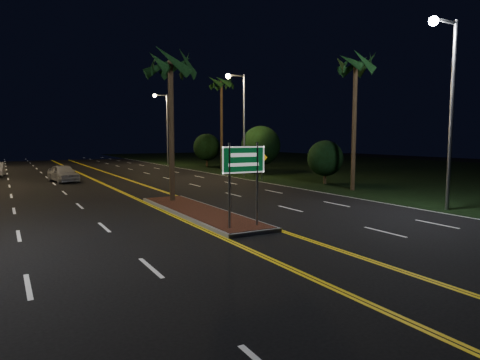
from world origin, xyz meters
TOP-DOWN VIEW (x-y plane):
  - ground at (0.00, 0.00)m, footprint 120.00×120.00m
  - grass_right at (30.00, 25.00)m, footprint 40.00×110.00m
  - median_island at (0.00, 7.00)m, footprint 2.25×10.25m
  - highway_sign at (0.00, 2.80)m, footprint 1.80×0.08m
  - streetlight_right_near at (10.61, 2.00)m, footprint 1.91×0.44m
  - streetlight_right_mid at (10.61, 22.00)m, footprint 1.91×0.44m
  - streetlight_right_far at (10.61, 42.00)m, footprint 1.91×0.44m
  - palm_median at (0.00, 10.50)m, footprint 2.40×2.40m
  - palm_right_near at (12.50, 10.00)m, footprint 2.40×2.40m
  - palm_right_far at (12.80, 30.00)m, footprint 2.40×2.40m
  - shrub_near at (13.50, 14.00)m, footprint 2.70×2.70m
  - shrub_mid at (14.00, 24.00)m, footprint 3.78×3.78m
  - shrub_far at (13.80, 36.00)m, footprint 3.24×3.24m
  - car_near at (-3.69, 25.24)m, footprint 2.85×5.14m
  - warning_sign at (10.80, 18.68)m, footprint 0.99×0.09m

SIDE VIEW (x-z plane):
  - ground at x=0.00m, z-range 0.00..0.00m
  - grass_right at x=30.00m, z-range 0.00..0.01m
  - median_island at x=0.00m, z-range 0.00..0.17m
  - car_near at x=-3.69m, z-range 0.00..1.62m
  - warning_sign at x=10.80m, z-range 0.35..2.71m
  - shrub_near at x=13.50m, z-range 0.30..3.60m
  - shrub_far at x=13.80m, z-range 0.36..4.32m
  - highway_sign at x=0.00m, z-range 0.80..4.00m
  - shrub_mid at x=14.00m, z-range 0.42..5.04m
  - streetlight_right_near at x=10.61m, z-range 1.16..10.16m
  - streetlight_right_mid at x=10.61m, z-range 1.16..10.16m
  - streetlight_right_far at x=10.61m, z-range 1.16..10.16m
  - palm_median at x=0.00m, z-range 3.13..11.43m
  - palm_right_near at x=12.50m, z-range 3.56..12.86m
  - palm_right_far at x=12.80m, z-range 3.99..14.29m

